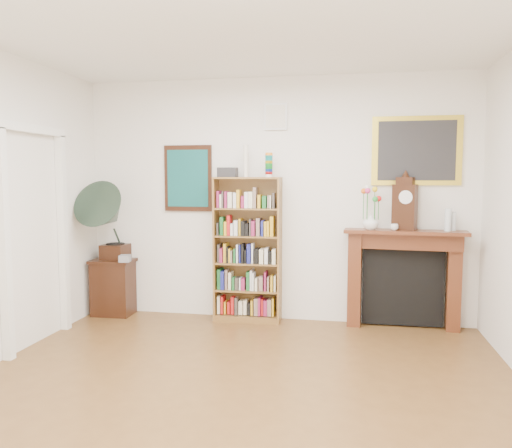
{
  "coord_description": "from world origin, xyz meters",
  "views": [
    {
      "loc": [
        0.82,
        -3.22,
        1.66
      ],
      "look_at": [
        -0.07,
        1.6,
        1.2
      ],
      "focal_mm": 35.0,
      "sensor_mm": 36.0,
      "label": 1
    }
  ],
  "objects_px": {
    "gramophone": "(108,216)",
    "cd_stack": "(125,258)",
    "flower_vase": "(371,222)",
    "bottle_right": "(453,221)",
    "teacup": "(394,227)",
    "side_cabinet": "(113,287)",
    "bookshelf": "(247,241)",
    "fireplace": "(403,270)",
    "mantel_clock": "(405,205)",
    "bottle_left": "(448,220)"
  },
  "relations": [
    {
      "from": "flower_vase",
      "to": "teacup",
      "type": "xyz_separation_m",
      "value": [
        0.25,
        -0.02,
        -0.05
      ]
    },
    {
      "from": "gramophone",
      "to": "teacup",
      "type": "height_order",
      "value": "gramophone"
    },
    {
      "from": "side_cabinet",
      "to": "bottle_left",
      "type": "relative_size",
      "value": 2.81
    },
    {
      "from": "bookshelf",
      "to": "side_cabinet",
      "type": "distance_m",
      "value": 1.75
    },
    {
      "from": "bookshelf",
      "to": "flower_vase",
      "type": "bearing_deg",
      "value": -1.71
    },
    {
      "from": "cd_stack",
      "to": "bottle_right",
      "type": "distance_m",
      "value": 3.71
    },
    {
      "from": "flower_vase",
      "to": "teacup",
      "type": "relative_size",
      "value": 2.01
    },
    {
      "from": "gramophone",
      "to": "fireplace",
      "type": "bearing_deg",
      "value": 5.26
    },
    {
      "from": "mantel_clock",
      "to": "flower_vase",
      "type": "relative_size",
      "value": 3.25
    },
    {
      "from": "bookshelf",
      "to": "flower_vase",
      "type": "distance_m",
      "value": 1.4
    },
    {
      "from": "teacup",
      "to": "gramophone",
      "type": "bearing_deg",
      "value": -178.27
    },
    {
      "from": "side_cabinet",
      "to": "bottle_left",
      "type": "bearing_deg",
      "value": -1.21
    },
    {
      "from": "bookshelf",
      "to": "gramophone",
      "type": "bearing_deg",
      "value": -176.3
    },
    {
      "from": "fireplace",
      "to": "teacup",
      "type": "bearing_deg",
      "value": -136.25
    },
    {
      "from": "gramophone",
      "to": "cd_stack",
      "type": "xyz_separation_m",
      "value": [
        0.21,
        -0.03,
        -0.49
      ]
    },
    {
      "from": "side_cabinet",
      "to": "bottle_right",
      "type": "distance_m",
      "value": 3.98
    },
    {
      "from": "bookshelf",
      "to": "mantel_clock",
      "type": "distance_m",
      "value": 1.79
    },
    {
      "from": "bookshelf",
      "to": "fireplace",
      "type": "bearing_deg",
      "value": 1.01
    },
    {
      "from": "cd_stack",
      "to": "mantel_clock",
      "type": "distance_m",
      "value": 3.24
    },
    {
      "from": "flower_vase",
      "to": "fireplace",
      "type": "bearing_deg",
      "value": 11.99
    },
    {
      "from": "cd_stack",
      "to": "teacup",
      "type": "bearing_deg",
      "value": 2.42
    },
    {
      "from": "mantel_clock",
      "to": "flower_vase",
      "type": "distance_m",
      "value": 0.41
    },
    {
      "from": "fireplace",
      "to": "gramophone",
      "type": "bearing_deg",
      "value": -172.23
    },
    {
      "from": "teacup",
      "to": "side_cabinet",
      "type": "bearing_deg",
      "value": -179.89
    },
    {
      "from": "flower_vase",
      "to": "bottle_left",
      "type": "distance_m",
      "value": 0.8
    },
    {
      "from": "bookshelf",
      "to": "fireplace",
      "type": "xyz_separation_m",
      "value": [
        1.74,
        0.06,
        -0.29
      ]
    },
    {
      "from": "cd_stack",
      "to": "fireplace",
      "type": "bearing_deg",
      "value": 4.07
    },
    {
      "from": "cd_stack",
      "to": "mantel_clock",
      "type": "height_order",
      "value": "mantel_clock"
    },
    {
      "from": "cd_stack",
      "to": "bottle_right",
      "type": "relative_size",
      "value": 0.6
    },
    {
      "from": "bookshelf",
      "to": "cd_stack",
      "type": "bearing_deg",
      "value": -174.41
    },
    {
      "from": "fireplace",
      "to": "bottle_left",
      "type": "relative_size",
      "value": 5.47
    },
    {
      "from": "mantel_clock",
      "to": "bottle_left",
      "type": "bearing_deg",
      "value": 15.88
    },
    {
      "from": "side_cabinet",
      "to": "bottle_right",
      "type": "relative_size",
      "value": 3.37
    },
    {
      "from": "fireplace",
      "to": "flower_vase",
      "type": "distance_m",
      "value": 0.66
    },
    {
      "from": "bookshelf",
      "to": "bottle_left",
      "type": "bearing_deg",
      "value": -1.51
    },
    {
      "from": "side_cabinet",
      "to": "bottle_left",
      "type": "distance_m",
      "value": 3.92
    },
    {
      "from": "fireplace",
      "to": "bottle_left",
      "type": "bearing_deg",
      "value": -6.1
    },
    {
      "from": "gramophone",
      "to": "bottle_left",
      "type": "height_order",
      "value": "gramophone"
    },
    {
      "from": "side_cabinet",
      "to": "mantel_clock",
      "type": "bearing_deg",
      "value": -0.28
    },
    {
      "from": "bottle_right",
      "to": "side_cabinet",
      "type": "bearing_deg",
      "value": -178.8
    },
    {
      "from": "cd_stack",
      "to": "bottle_right",
      "type": "bearing_deg",
      "value": 3.19
    },
    {
      "from": "bookshelf",
      "to": "cd_stack",
      "type": "distance_m",
      "value": 1.46
    },
    {
      "from": "side_cabinet",
      "to": "fireplace",
      "type": "height_order",
      "value": "fireplace"
    },
    {
      "from": "gramophone",
      "to": "cd_stack",
      "type": "bearing_deg",
      "value": -6.22
    },
    {
      "from": "mantel_clock",
      "to": "flower_vase",
      "type": "xyz_separation_m",
      "value": [
        -0.36,
        -0.05,
        -0.19
      ]
    },
    {
      "from": "teacup",
      "to": "bottle_right",
      "type": "relative_size",
      "value": 0.44
    },
    {
      "from": "bookshelf",
      "to": "side_cabinet",
      "type": "xyz_separation_m",
      "value": [
        -1.65,
        -0.04,
        -0.59
      ]
    },
    {
      "from": "gramophone",
      "to": "flower_vase",
      "type": "relative_size",
      "value": 5.4
    },
    {
      "from": "fireplace",
      "to": "flower_vase",
      "type": "relative_size",
      "value": 7.48
    },
    {
      "from": "gramophone",
      "to": "bottle_right",
      "type": "xyz_separation_m",
      "value": [
        3.88,
        0.17,
        -0.02
      ]
    }
  ]
}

